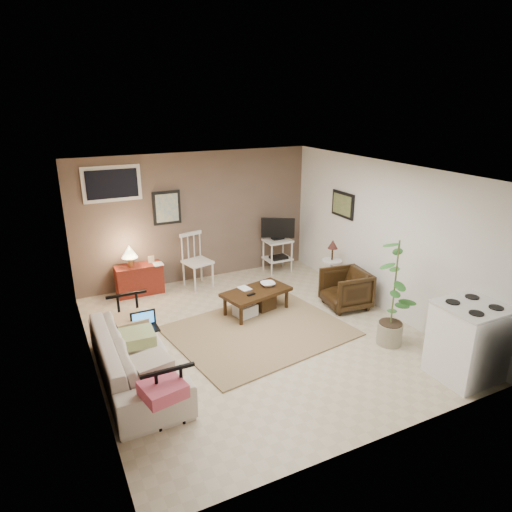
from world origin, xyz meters
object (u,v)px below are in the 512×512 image
stove (468,341)px  side_table (332,259)px  potted_plant (394,290)px  sofa (135,349)px  tv_stand (278,243)px  red_console (138,277)px  coffee_table (256,300)px  armchair (346,287)px  spindle_chair (197,262)px

stove → side_table: bearing=88.5°
side_table → potted_plant: bearing=-100.5°
sofa → tv_stand: tv_stand is taller
red_console → side_table: 3.44m
coffee_table → stove: 3.15m
red_console → side_table: size_ratio=0.98×
armchair → spindle_chair: bearing=-128.9°
red_console → potted_plant: size_ratio=0.59×
tv_stand → potted_plant: 3.21m
tv_stand → stove: size_ratio=1.11×
sofa → tv_stand: 4.18m
sofa → stove: (3.68, -1.73, 0.07)m
sofa → stove: size_ratio=2.17×
coffee_table → side_table: bearing=8.6°
tv_stand → side_table: bearing=-71.8°
sofa → spindle_chair: 2.99m
sofa → stove: stove is taller
stove → sofa: bearing=154.8°
spindle_chair → stove: size_ratio=1.01×
coffee_table → stove: stove is taller
coffee_table → red_console: 2.21m
coffee_table → side_table: side_table is taller
sofa → side_table: size_ratio=2.26×
spindle_chair → armchair: size_ratio=1.43×
coffee_table → sofa: 2.36m
coffee_table → sofa: sofa is taller
sofa → spindle_chair: spindle_chair is taller
coffee_table → tv_stand: 1.96m
tv_stand → potted_plant: size_ratio=0.70×
coffee_table → sofa: bearing=-154.8°
sofa → side_table: side_table is taller
armchair → stove: bearing=9.6°
armchair → sofa: bearing=-74.6°
coffee_table → armchair: 1.51m
red_console → potted_plant: potted_plant is taller
tv_stand → side_table: (0.41, -1.25, 0.01)m
spindle_chair → stove: bearing=-64.4°
red_console → stove: size_ratio=0.94×
coffee_table → armchair: armchair is taller
red_console → tv_stand: bearing=-2.1°
tv_stand → sofa: bearing=-143.3°
coffee_table → tv_stand: (1.22, 1.50, 0.35)m
red_console → spindle_chair: size_ratio=0.93×
spindle_chair → red_console: bearing=173.9°
red_console → side_table: (3.15, -1.35, 0.27)m
coffee_table → stove: size_ratio=1.21×
red_console → potted_plant: 4.36m
red_console → side_table: side_table is taller
coffee_table → spindle_chair: (-0.47, 1.49, 0.24)m
sofa → potted_plant: bearing=-101.8°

